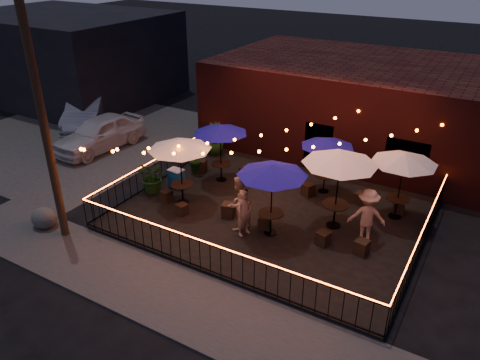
# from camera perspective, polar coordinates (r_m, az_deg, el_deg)

# --- Properties ---
(ground) EXTENTS (110.00, 110.00, 0.00)m
(ground) POSITION_cam_1_polar(r_m,az_deg,el_deg) (15.26, 0.62, -7.72)
(ground) COLOR black
(ground) RESTS_ON ground
(patio) EXTENTS (10.00, 8.00, 0.15)m
(patio) POSITION_cam_1_polar(r_m,az_deg,el_deg) (16.71, 4.05, -4.14)
(patio) COLOR black
(patio) RESTS_ON ground
(sidewalk) EXTENTS (18.00, 2.50, 0.05)m
(sidewalk) POSITION_cam_1_polar(r_m,az_deg,el_deg) (13.11, -6.70, -14.53)
(sidewalk) COLOR #3D3A38
(sidewalk) RESTS_ON ground
(parking_lot) EXTENTS (11.00, 12.00, 0.02)m
(parking_lot) POSITION_cam_1_polar(r_m,az_deg,el_deg) (25.09, -19.05, 5.15)
(parking_lot) COLOR #3D3A38
(parking_lot) RESTS_ON ground
(brick_building) EXTENTS (14.00, 8.00, 4.00)m
(brick_building) POSITION_cam_1_polar(r_m,az_deg,el_deg) (22.56, 15.84, 8.64)
(brick_building) COLOR black
(brick_building) RESTS_ON ground
(background_building) EXTENTS (12.00, 9.00, 5.00)m
(background_building) POSITION_cam_1_polar(r_m,az_deg,el_deg) (31.96, -20.39, 14.10)
(background_building) COLOR black
(background_building) RESTS_ON ground
(utility_pole) EXTENTS (0.26, 0.26, 8.00)m
(utility_pole) POSITION_cam_1_polar(r_m,az_deg,el_deg) (15.03, -22.89, 6.66)
(utility_pole) COLOR #341E15
(utility_pole) RESTS_ON ground
(fence_front) EXTENTS (10.00, 0.04, 1.04)m
(fence_front) POSITION_cam_1_polar(r_m,az_deg,el_deg) (13.50, -3.65, -9.53)
(fence_front) COLOR black
(fence_front) RESTS_ON patio
(fence_left) EXTENTS (0.04, 8.00, 1.04)m
(fence_left) POSITION_cam_1_polar(r_m,az_deg,el_deg) (18.89, -9.55, 1.40)
(fence_left) COLOR black
(fence_left) RESTS_ON patio
(fence_right) EXTENTS (0.04, 8.00, 1.04)m
(fence_right) POSITION_cam_1_polar(r_m,az_deg,el_deg) (15.24, 21.27, -6.86)
(fence_right) COLOR black
(fence_right) RESTS_ON patio
(festoon_lights) EXTENTS (10.02, 8.72, 1.32)m
(festoon_lights) POSITION_cam_1_polar(r_m,az_deg,el_deg) (15.79, 0.56, 3.96)
(festoon_lights) COLOR #FF5C07
(festoon_lights) RESTS_ON ground
(cafe_table_0) EXTENTS (2.43, 2.43, 2.48)m
(cafe_table_0) POSITION_cam_1_polar(r_m,az_deg,el_deg) (16.37, -7.38, 4.19)
(cafe_table_0) COLOR black
(cafe_table_0) RESTS_ON patio
(cafe_table_1) EXTENTS (2.49, 2.49, 2.35)m
(cafe_table_1) POSITION_cam_1_polar(r_m,az_deg,el_deg) (18.01, -2.41, 6.13)
(cafe_table_1) COLOR black
(cafe_table_1) RESTS_ON patio
(cafe_table_2) EXTENTS (2.82, 2.82, 2.48)m
(cafe_table_2) POSITION_cam_1_polar(r_m,az_deg,el_deg) (14.42, 3.98, 1.12)
(cafe_table_2) COLOR black
(cafe_table_2) RESTS_ON patio
(cafe_table_3) EXTENTS (2.08, 2.08, 2.18)m
(cafe_table_3) POSITION_cam_1_polar(r_m,az_deg,el_deg) (17.44, 10.63, 4.42)
(cafe_table_3) COLOR black
(cafe_table_3) RESTS_ON patio
(cafe_table_4) EXTENTS (3.17, 3.17, 2.69)m
(cafe_table_4) POSITION_cam_1_polar(r_m,az_deg,el_deg) (15.04, 12.13, 2.49)
(cafe_table_4) COLOR black
(cafe_table_4) RESTS_ON patio
(cafe_table_5) EXTENTS (2.84, 2.84, 2.41)m
(cafe_table_5) POSITION_cam_1_polar(r_m,az_deg,el_deg) (16.26, 19.42, 2.42)
(cafe_table_5) COLOR black
(cafe_table_5) RESTS_ON patio
(bistro_chair_0) EXTENTS (0.44, 0.44, 0.44)m
(bistro_chair_0) POSITION_cam_1_polar(r_m,az_deg,el_deg) (17.41, -8.93, -1.95)
(bistro_chair_0) COLOR black
(bistro_chair_0) RESTS_ON patio
(bistro_chair_1) EXTENTS (0.42, 0.42, 0.41)m
(bistro_chair_1) POSITION_cam_1_polar(r_m,az_deg,el_deg) (16.52, -7.06, -3.56)
(bistro_chair_1) COLOR black
(bistro_chair_1) RESTS_ON patio
(bistro_chair_2) EXTENTS (0.50, 0.50, 0.48)m
(bistro_chair_2) POSITION_cam_1_polar(r_m,az_deg,el_deg) (19.56, -4.76, 1.73)
(bistro_chair_2) COLOR black
(bistro_chair_2) RESTS_ON patio
(bistro_chair_3) EXTENTS (0.43, 0.43, 0.43)m
(bistro_chair_3) POSITION_cam_1_polar(r_m,az_deg,el_deg) (19.00, 0.58, 0.95)
(bistro_chair_3) COLOR black
(bistro_chair_3) RESTS_ON patio
(bistro_chair_4) EXTENTS (0.51, 0.51, 0.50)m
(bistro_chair_4) POSITION_cam_1_polar(r_m,az_deg,el_deg) (16.26, -1.42, -3.69)
(bistro_chair_4) COLOR black
(bistro_chair_4) RESTS_ON patio
(bistro_chair_5) EXTENTS (0.55, 0.55, 0.50)m
(bistro_chair_5) POSITION_cam_1_polar(r_m,az_deg,el_deg) (15.59, 3.00, -5.18)
(bistro_chair_5) COLOR black
(bistro_chair_5) RESTS_ON patio
(bistro_chair_6) EXTENTS (0.43, 0.43, 0.40)m
(bistro_chair_6) POSITION_cam_1_polar(r_m,az_deg,el_deg) (18.25, 5.13, -0.37)
(bistro_chair_6) COLOR black
(bistro_chair_6) RESTS_ON patio
(bistro_chair_7) EXTENTS (0.51, 0.51, 0.47)m
(bistro_chair_7) POSITION_cam_1_polar(r_m,az_deg,el_deg) (17.80, 8.30, -1.16)
(bistro_chair_7) COLOR black
(bistro_chair_7) RESTS_ON patio
(bistro_chair_8) EXTENTS (0.47, 0.47, 0.45)m
(bistro_chair_8) POSITION_cam_1_polar(r_m,az_deg,el_deg) (15.06, 10.10, -6.99)
(bistro_chair_8) COLOR black
(bistro_chair_8) RESTS_ON patio
(bistro_chair_9) EXTENTS (0.45, 0.45, 0.46)m
(bistro_chair_9) POSITION_cam_1_polar(r_m,az_deg,el_deg) (14.89, 14.61, -7.93)
(bistro_chair_9) COLOR black
(bistro_chair_9) RESTS_ON patio
(bistro_chair_10) EXTENTS (0.43, 0.43, 0.45)m
(bistro_chair_10) POSITION_cam_1_polar(r_m,az_deg,el_deg) (17.60, 14.50, -2.17)
(bistro_chair_10) COLOR black
(bistro_chair_10) RESTS_ON patio
(bistro_chair_11) EXTENTS (0.43, 0.43, 0.44)m
(bistro_chair_11) POSITION_cam_1_polar(r_m,az_deg,el_deg) (17.39, 18.79, -3.20)
(bistro_chair_11) COLOR black
(bistro_chair_11) RESTS_ON patio
(patron_a) EXTENTS (0.56, 0.68, 1.61)m
(patron_a) POSITION_cam_1_polar(r_m,az_deg,el_deg) (15.03, 0.54, -3.99)
(patron_a) COLOR #CCB08D
(patron_a) RESTS_ON patio
(patron_b) EXTENTS (0.88, 1.04, 1.90)m
(patron_b) POSITION_cam_1_polar(r_m,az_deg,el_deg) (15.26, -0.14, -2.84)
(patron_b) COLOR tan
(patron_b) RESTS_ON patio
(patron_c) EXTENTS (1.34, 1.05, 1.82)m
(patron_c) POSITION_cam_1_polar(r_m,az_deg,el_deg) (15.18, 15.22, -4.24)
(patron_c) COLOR tan
(patron_c) RESTS_ON patio
(potted_shrub_a) EXTENTS (1.29, 1.16, 1.28)m
(potted_shrub_a) POSITION_cam_1_polar(r_m,az_deg,el_deg) (17.93, -10.55, 0.33)
(potted_shrub_a) COLOR #103A13
(potted_shrub_a) RESTS_ON patio
(potted_shrub_b) EXTENTS (0.81, 0.75, 1.19)m
(potted_shrub_b) POSITION_cam_1_polar(r_m,az_deg,el_deg) (19.30, -5.37, 2.50)
(potted_shrub_b) COLOR #153C12
(potted_shrub_b) RESTS_ON patio
(potted_shrub_c) EXTENTS (1.04, 1.04, 1.44)m
(potted_shrub_c) POSITION_cam_1_polar(r_m,az_deg,el_deg) (20.99, -3.08, 5.01)
(potted_shrub_c) COLOR #173C10
(potted_shrub_c) RESTS_ON patio
(cooler) EXTENTS (0.59, 0.43, 0.76)m
(cooler) POSITION_cam_1_polar(r_m,az_deg,el_deg) (18.31, -7.77, 0.22)
(cooler) COLOR #1462B0
(cooler) RESTS_ON patio
(boulder) EXTENTS (1.12, 1.04, 0.71)m
(boulder) POSITION_cam_1_polar(r_m,az_deg,el_deg) (17.22, -22.76, -4.31)
(boulder) COLOR #464641
(boulder) RESTS_ON ground
(car_white) EXTENTS (2.20, 4.72, 1.56)m
(car_white) POSITION_cam_1_polar(r_m,az_deg,el_deg) (22.86, -16.71, 5.51)
(car_white) COLOR silver
(car_white) RESTS_ON ground
(car_silver) EXTENTS (4.21, 5.03, 1.62)m
(car_silver) POSITION_cam_1_polar(r_m,az_deg,el_deg) (26.20, -18.15, 8.06)
(car_silver) COLOR #95939A
(car_silver) RESTS_ON ground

